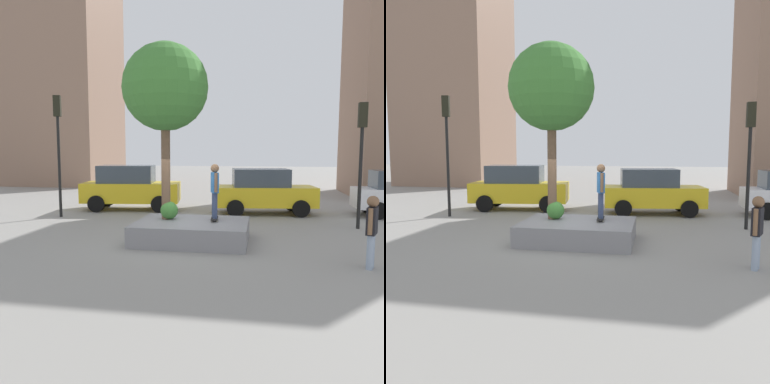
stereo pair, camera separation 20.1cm
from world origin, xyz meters
TOP-DOWN VIEW (x-y plane):
  - ground_plane at (0.00, 0.00)m, footprint 120.00×120.00m
  - planter_ledge at (0.30, -0.08)m, footprint 3.38×2.56m
  - plaza_tree at (-0.59, 0.23)m, footprint 2.65×2.65m
  - boxwood_shrub at (-0.48, 0.20)m, footprint 0.55×0.55m
  - skateboard at (0.95, 0.23)m, footprint 0.28×0.81m
  - skateboarder at (0.95, 0.23)m, footprint 0.30×0.55m
  - sedan_parked at (-3.74, 5.83)m, footprint 4.69×2.57m
  - taxi_cab at (2.45, 5.65)m, footprint 4.46×2.47m
  - traffic_light_corner at (5.75, 2.89)m, footprint 0.28×0.34m
  - traffic_light_median at (-5.93, 3.32)m, footprint 0.33×0.37m
  - bystander_watching at (4.90, -2.05)m, footprint 0.36×0.54m
  - office_tower_glass at (-14.00, 19.14)m, footprint 7.61×7.59m

SIDE VIEW (x-z plane):
  - ground_plane at x=0.00m, z-range 0.00..0.00m
  - planter_ledge at x=0.30m, z-range 0.00..0.62m
  - skateboard at x=0.95m, z-range 0.64..0.71m
  - boxwood_shrub at x=-0.48m, z-range 0.62..1.17m
  - bystander_watching at x=4.90m, z-range 0.13..1.85m
  - taxi_cab at x=2.45m, z-range 0.02..1.99m
  - sedan_parked at x=-3.74m, z-range 0.02..2.10m
  - skateboarder at x=0.95m, z-range 0.82..2.48m
  - traffic_light_corner at x=5.75m, z-range 0.81..5.22m
  - traffic_light_median at x=-5.93m, z-range 0.88..5.88m
  - plaza_tree at x=-0.59m, z-range 1.96..7.35m
  - office_tower_glass at x=-14.00m, z-range 0.00..27.06m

